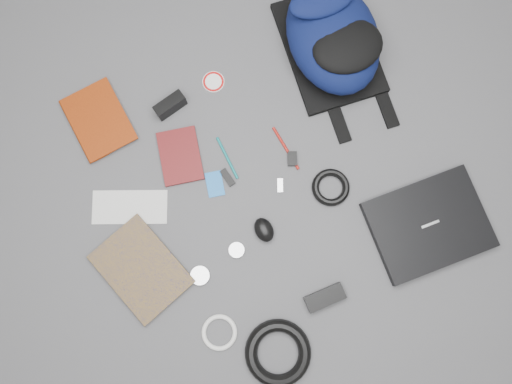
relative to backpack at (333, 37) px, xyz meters
name	(u,v)px	position (x,y,z in m)	size (l,w,h in m)	color
ground	(256,193)	(-0.40, -0.33, -0.09)	(4.00, 4.00, 0.00)	#4F4F51
backpack	(333,37)	(0.00, 0.00, 0.00)	(0.29, 0.42, 0.17)	black
laptop	(428,225)	(0.02, -0.63, -0.07)	(0.33, 0.26, 0.03)	black
textbook_red	(74,133)	(-0.83, 0.07, -0.07)	(0.17, 0.22, 0.02)	maroon
comic_book	(116,292)	(-0.90, -0.42, -0.08)	(0.19, 0.27, 0.02)	#AF840C
envelope	(130,207)	(-0.77, -0.21, -0.09)	(0.23, 0.10, 0.00)	silver
dvd_case	(180,156)	(-0.57, -0.13, -0.08)	(0.12, 0.17, 0.01)	#4B0E0F
compact_camera	(170,105)	(-0.53, 0.03, -0.06)	(0.10, 0.04, 0.06)	black
sticker_disc	(213,82)	(-0.38, 0.05, -0.09)	(0.07, 0.07, 0.00)	white
pen_teal	(227,158)	(-0.44, -0.19, -0.08)	(0.01, 0.01, 0.14)	#0C6D6F
pen_red	(286,148)	(-0.26, -0.24, -0.08)	(0.01, 0.01, 0.15)	#9A120B
id_badge	(215,184)	(-0.50, -0.25, -0.09)	(0.05, 0.08, 0.00)	blue
usb_black	(228,177)	(-0.46, -0.25, -0.08)	(0.02, 0.06, 0.01)	black
usb_silver	(280,185)	(-0.33, -0.33, -0.08)	(0.02, 0.04, 0.01)	silver
key_fob	(292,159)	(-0.26, -0.28, -0.08)	(0.03, 0.04, 0.01)	black
mouse	(264,230)	(-0.43, -0.44, -0.07)	(0.05, 0.08, 0.04)	black
headphone_left	(200,276)	(-0.65, -0.48, -0.08)	(0.06, 0.06, 0.01)	#BDBEC0
headphone_right	(237,250)	(-0.52, -0.46, -0.08)	(0.05, 0.05, 0.01)	#ADADAF
cable_coil	(331,187)	(-0.19, -0.40, -0.08)	(0.11, 0.11, 0.02)	black
power_brick	(325,298)	(-0.35, -0.69, -0.07)	(0.12, 0.05, 0.03)	black
power_cord_coil	(278,353)	(-0.54, -0.77, -0.07)	(0.19, 0.19, 0.04)	black
white_cable_coil	(219,332)	(-0.67, -0.65, -0.08)	(0.10, 0.10, 0.01)	white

